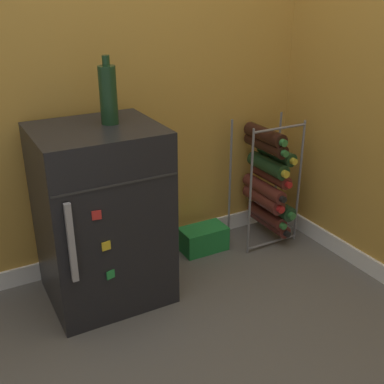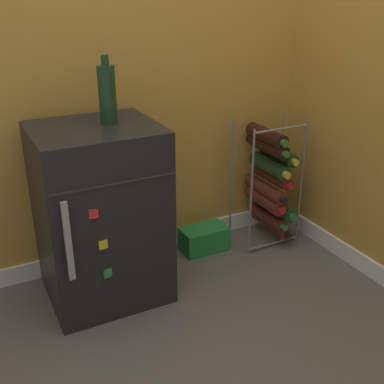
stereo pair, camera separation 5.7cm
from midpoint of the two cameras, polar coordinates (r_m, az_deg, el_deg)
ground_plane at (r=2.18m, az=-0.79°, el=-13.50°), size 14.00×14.00×0.00m
wall_back at (r=2.25m, az=-7.74°, el=21.47°), size 6.88×0.07×2.50m
mini_fridge at (r=2.11m, az=-9.97°, el=-2.67°), size 0.51×0.48×0.79m
wine_rack at (r=2.60m, az=9.84°, el=1.06°), size 0.33×0.33×0.68m
soda_box at (r=2.57m, az=2.06°, el=-5.57°), size 0.24×0.14×0.13m
fridge_top_bottle at (r=1.99m, az=-9.19°, el=11.41°), size 0.07×0.07×0.27m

